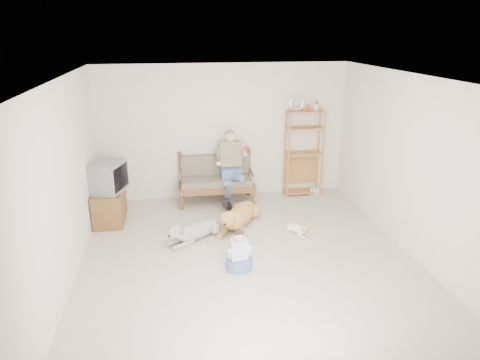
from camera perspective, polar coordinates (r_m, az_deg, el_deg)
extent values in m
plane|color=#BBB6A4|center=(6.61, 1.15, -10.55)|extent=(5.50, 5.50, 0.00)
plane|color=silver|center=(5.75, 1.34, 13.42)|extent=(5.50, 5.50, 0.00)
plane|color=beige|center=(8.66, -2.16, 6.41)|extent=(5.00, 0.00, 5.00)
plane|color=beige|center=(3.63, 9.54, -13.39)|extent=(5.00, 0.00, 5.00)
plane|color=beige|center=(6.12, -22.44, -0.70)|extent=(0.00, 5.50, 5.50)
plane|color=beige|center=(6.94, 21.97, 1.66)|extent=(0.00, 5.50, 5.50)
cube|color=brown|center=(8.55, -3.16, -0.79)|extent=(1.52, 0.75, 0.10)
cube|color=#665C4D|center=(8.51, -3.18, -0.06)|extent=(1.40, 0.65, 0.13)
cube|color=#665C4D|center=(8.66, -3.38, 1.93)|extent=(1.38, 0.17, 0.45)
cylinder|color=brown|center=(8.66, -3.45, 3.31)|extent=(1.40, 0.10, 0.05)
cylinder|color=brown|center=(8.30, -7.71, -3.06)|extent=(0.07, 0.07, 0.30)
cylinder|color=brown|center=(8.75, -7.96, 0.40)|extent=(0.07, 0.07, 0.95)
cylinder|color=brown|center=(8.44, 1.82, -2.48)|extent=(0.07, 0.07, 0.30)
cylinder|color=brown|center=(8.88, 1.09, 0.89)|extent=(0.07, 0.07, 0.95)
cube|color=#4F6392|center=(8.48, -1.23, 1.06)|extent=(0.40, 0.38, 0.20)
cube|color=gray|center=(8.47, -1.34, 3.51)|extent=(0.42, 0.29, 0.52)
sphere|color=tan|center=(8.35, -1.33, 5.76)|extent=(0.21, 0.21, 0.21)
sphere|color=#5E5853|center=(8.36, -1.35, 6.05)|extent=(0.19, 0.19, 0.19)
cylinder|color=red|center=(8.26, 0.72, 4.31)|extent=(0.07, 0.07, 0.09)
cube|color=#AC6A36|center=(8.74, 8.76, 9.02)|extent=(0.75, 0.30, 0.03)
torus|color=silver|center=(8.66, 7.56, 10.08)|extent=(0.31, 0.05, 0.31)
cone|color=red|center=(8.74, 9.10, 9.63)|extent=(0.10, 0.10, 0.16)
cylinder|color=#AC6A36|center=(8.70, 6.48, 3.20)|extent=(0.04, 0.04, 1.77)
cylinder|color=#AC6A36|center=(8.97, 5.99, 3.71)|extent=(0.04, 0.04, 1.77)
cylinder|color=#AC6A36|center=(8.93, 10.98, 3.38)|extent=(0.04, 0.04, 1.77)
cylinder|color=#AC6A36|center=(9.18, 10.38, 3.87)|extent=(0.04, 0.04, 1.77)
cube|color=silver|center=(9.22, 9.93, -1.44)|extent=(0.23, 0.20, 0.12)
cube|color=brown|center=(8.08, -16.98, -3.27)|extent=(0.52, 0.91, 0.60)
cube|color=brown|center=(7.92, -18.88, -3.95)|extent=(0.03, 0.40, 0.50)
cube|color=brown|center=(8.32, -18.44, -2.76)|extent=(0.03, 0.40, 0.50)
cube|color=slate|center=(7.85, -17.26, 0.43)|extent=(0.68, 0.76, 0.53)
cube|color=black|center=(7.74, -15.59, 0.34)|extent=(0.19, 0.51, 0.42)
cube|color=silver|center=(8.88, -10.08, -0.63)|extent=(0.12, 0.02, 0.08)
ellipsoid|color=gold|center=(7.67, 0.10, -4.66)|extent=(0.89, 1.14, 0.34)
sphere|color=gold|center=(7.38, -0.82, -5.47)|extent=(0.34, 0.34, 0.34)
sphere|color=gold|center=(7.09, -1.66, -5.24)|extent=(0.27, 0.27, 0.27)
ellipsoid|color=gold|center=(7.00, -2.04, -5.83)|extent=(0.20, 0.23, 0.10)
cylinder|color=gold|center=(8.18, 1.48, -3.86)|extent=(0.14, 0.44, 0.05)
ellipsoid|color=gold|center=(7.14, -2.27, -5.04)|extent=(0.10, 0.10, 0.13)
ellipsoid|color=gold|center=(7.08, -0.86, -5.27)|extent=(0.10, 0.10, 0.13)
ellipsoid|color=white|center=(7.23, -5.51, -6.66)|extent=(0.91, 0.76, 0.27)
sphere|color=white|center=(7.07, -7.21, -7.18)|extent=(0.27, 0.27, 0.27)
sphere|color=white|center=(6.90, -8.73, -6.87)|extent=(0.23, 0.23, 0.23)
ellipsoid|color=white|center=(6.86, -9.43, -7.31)|extent=(0.19, 0.18, 0.09)
cylinder|color=white|center=(7.52, -2.84, -6.18)|extent=(0.24, 0.32, 0.04)
ellipsoid|color=white|center=(6.98, -8.97, -6.60)|extent=(0.09, 0.08, 0.11)
ellipsoid|color=white|center=(6.86, -8.17, -7.04)|extent=(0.09, 0.08, 0.11)
ellipsoid|color=white|center=(7.44, 7.55, -6.44)|extent=(0.32, 0.43, 0.15)
sphere|color=white|center=(7.36, 8.17, -6.68)|extent=(0.15, 0.15, 0.15)
sphere|color=#A68553|center=(7.27, 8.72, -6.48)|extent=(0.14, 0.14, 0.14)
ellipsoid|color=#A68553|center=(7.23, 9.06, -6.75)|extent=(0.10, 0.12, 0.05)
cylinder|color=white|center=(7.59, 6.54, -6.24)|extent=(0.13, 0.13, 0.02)
cone|color=#A68553|center=(7.23, 8.38, -6.25)|extent=(0.04, 0.04, 0.05)
cone|color=#A68553|center=(7.29, 8.94, -6.05)|extent=(0.04, 0.04, 0.05)
torus|color=red|center=(7.28, 8.61, -6.50)|extent=(0.13, 0.13, 0.02)
cylinder|color=#4F6392|center=(6.36, -0.14, -11.11)|extent=(0.39, 0.39, 0.14)
cube|color=#ABB8CE|center=(6.26, -0.17, -9.20)|extent=(0.27, 0.19, 0.30)
sphere|color=tan|center=(6.14, -0.15, -7.53)|extent=(0.16, 0.16, 0.16)
sphere|color=black|center=(6.14, -0.16, -7.27)|extent=(0.15, 0.15, 0.15)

